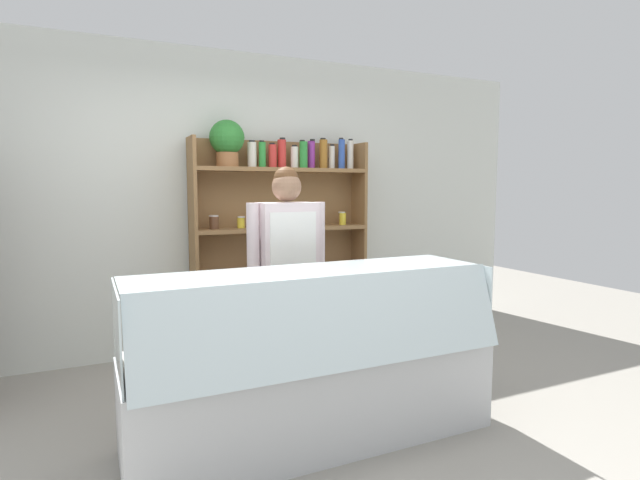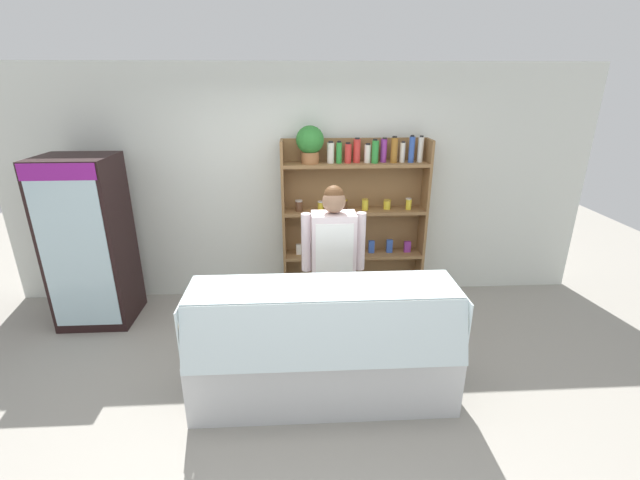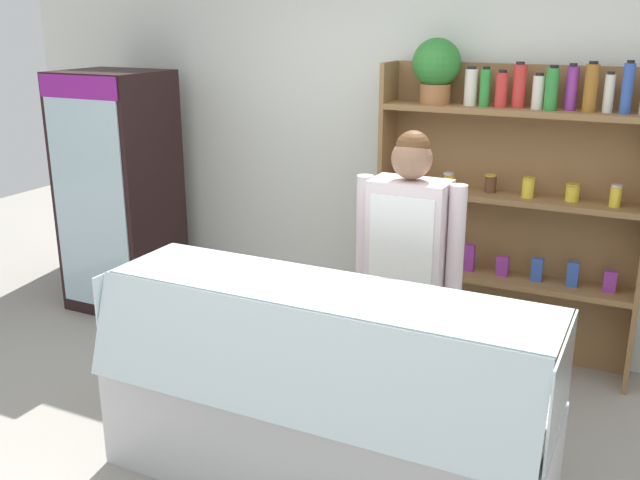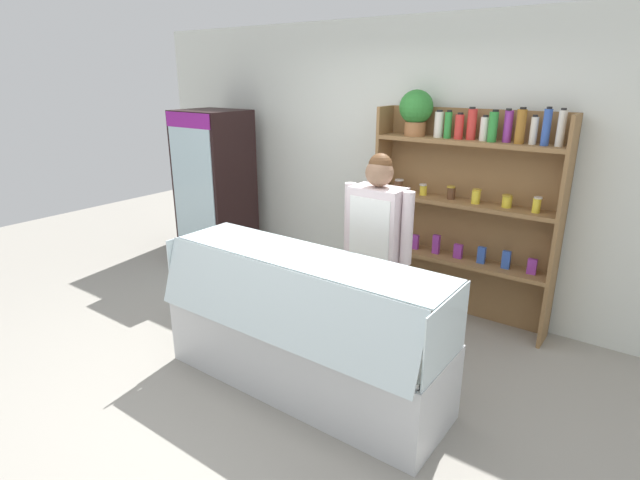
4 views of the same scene
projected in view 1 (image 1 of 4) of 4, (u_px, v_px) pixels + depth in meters
The scene contains 5 objects.
ground_plane at pixel (290, 444), 2.89m from camera, with size 12.00×12.00×0.00m, color gray.
back_wall at pixel (209, 202), 4.52m from camera, with size 6.80×0.10×2.70m, color silver.
shelving_unit at pixel (273, 218), 4.58m from camera, with size 1.64×0.30×2.06m.
deli_display_case at pixel (313, 388), 2.92m from camera, with size 2.13×0.72×1.01m.
shop_clerk at pixel (287, 260), 3.61m from camera, with size 0.60×0.25×1.63m.
Camera 1 is at (-1.01, -2.56, 1.48)m, focal length 28.00 mm.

